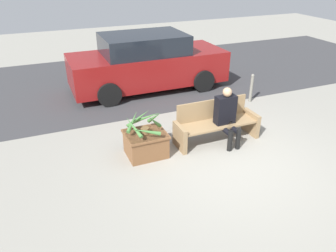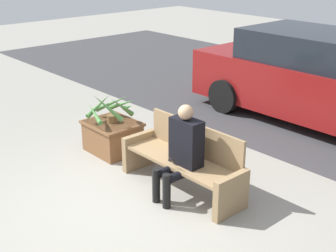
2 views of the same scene
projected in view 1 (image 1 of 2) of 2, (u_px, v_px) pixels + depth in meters
name	position (u px, v px, depth m)	size (l,w,h in m)	color
ground_plane	(231.00, 162.00, 6.48)	(30.00, 30.00, 0.00)	gray
road_surface	(142.00, 77.00, 11.09)	(20.00, 6.00, 0.01)	#38383A
bench	(216.00, 123.00, 7.11)	(1.86, 0.57, 0.87)	#8C704C
person_seated	(227.00, 114.00, 6.89)	(0.44, 0.59, 1.24)	black
planter_box	(146.00, 143.00, 6.60)	(0.82, 0.70, 0.49)	brown
potted_plant	(144.00, 123.00, 6.41)	(0.78, 0.78, 0.53)	brown
parked_car	(147.00, 63.00, 9.77)	(4.60, 1.98, 1.66)	maroon
bollard_post	(251.00, 87.00, 9.02)	(0.09, 0.09, 0.80)	slate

